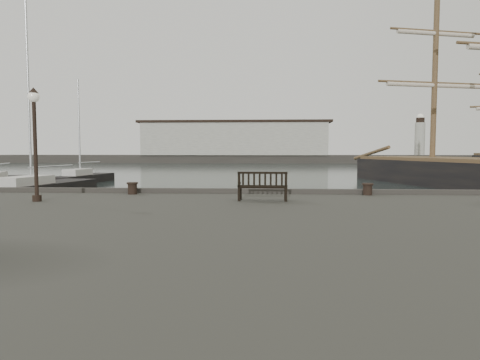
% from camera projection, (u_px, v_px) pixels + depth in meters
% --- Properties ---
extents(ground, '(400.00, 400.00, 0.00)m').
position_uv_depth(ground, '(269.00, 233.00, 16.67)').
color(ground, black).
rests_on(ground, ground).
extents(breakwater, '(140.00, 9.50, 12.20)m').
position_uv_depth(breakwater, '(248.00, 146.00, 108.26)').
color(breakwater, '#383530').
rests_on(breakwater, ground).
extents(bench, '(1.64, 0.60, 0.93)m').
position_uv_depth(bench, '(263.00, 192.00, 14.06)').
color(bench, black).
rests_on(bench, quay).
extents(bollard_left, '(0.44, 0.44, 0.45)m').
position_uv_depth(bollard_left, '(132.00, 188.00, 16.17)').
color(bollard_left, black).
rests_on(bollard_left, quay).
extents(bollard_right, '(0.52, 0.52, 0.44)m').
position_uv_depth(bollard_right, '(368.00, 189.00, 15.84)').
color(bollard_right, black).
rests_on(bollard_right, quay).
extents(lamp_post, '(0.37, 0.37, 3.67)m').
position_uv_depth(lamp_post, '(35.00, 129.00, 13.74)').
color(lamp_post, black).
rests_on(lamp_post, quay).
extents(yacht_c, '(4.56, 11.60, 14.97)m').
position_uv_depth(yacht_c, '(37.00, 191.00, 31.03)').
color(yacht_c, black).
rests_on(yacht_c, ground).
extents(yacht_d, '(3.54, 8.58, 10.65)m').
position_uv_depth(yacht_d, '(83.00, 180.00, 42.15)').
color(yacht_d, black).
rests_on(yacht_d, ground).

